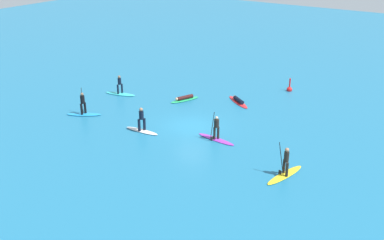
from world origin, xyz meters
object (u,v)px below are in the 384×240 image
at_px(surfer_on_red_board, 238,101).
at_px(surfer_on_green_board, 185,99).
at_px(surfer_on_blue_board, 83,110).
at_px(surfer_on_white_board, 142,125).
at_px(surfer_on_yellow_board, 285,169).
at_px(marker_buoy, 289,89).
at_px(surfer_on_purple_board, 216,133).
at_px(surfer_on_teal_board, 120,90).

relative_size(surfer_on_red_board, surfer_on_green_board, 1.08).
bearing_deg(surfer_on_green_board, surfer_on_red_board, 139.85).
relative_size(surfer_on_blue_board, surfer_on_white_board, 0.98).
relative_size(surfer_on_white_board, surfer_on_yellow_board, 0.83).
bearing_deg(surfer_on_yellow_board, marker_buoy, -145.58).
distance_m(surfer_on_purple_board, surfer_on_white_board, 5.55).
relative_size(surfer_on_green_board, surfer_on_blue_board, 1.03).
bearing_deg(surfer_on_purple_board, surfer_on_white_board, 25.63).
distance_m(surfer_on_green_board, surfer_on_teal_board, 6.02).
bearing_deg(marker_buoy, surfer_on_teal_board, -142.44).
relative_size(surfer_on_blue_board, surfer_on_yellow_board, 0.82).
distance_m(surfer_on_purple_board, surfer_on_teal_board, 12.57).
bearing_deg(surfer_on_teal_board, surfer_on_purple_board, 150.65).
relative_size(surfer_on_green_board, marker_buoy, 2.14).
height_order(surfer_on_red_board, surfer_on_blue_board, surfer_on_blue_board).
xyz_separation_m(surfer_on_blue_board, marker_buoy, (11.31, 14.68, -0.27)).
bearing_deg(surfer_on_white_board, surfer_on_yellow_board, 175.89).
relative_size(surfer_on_red_board, surfer_on_yellow_board, 0.90).
distance_m(surfer_on_red_board, surfer_on_yellow_board, 12.68).
xyz_separation_m(surfer_on_green_board, marker_buoy, (6.53, 7.43, 0.04)).
height_order(surfer_on_purple_board, surfer_on_blue_board, surfer_on_blue_board).
bearing_deg(surfer_on_purple_board, surfer_on_yellow_board, 168.00).
bearing_deg(marker_buoy, surfer_on_white_board, -110.18).
xyz_separation_m(surfer_on_green_board, surfer_on_white_board, (1.17, -7.16, 0.38)).
bearing_deg(surfer_on_purple_board, surfer_on_blue_board, 16.21).
relative_size(surfer_on_purple_board, surfer_on_white_board, 1.12).
distance_m(surfer_on_red_board, surfer_on_teal_board, 10.62).
xyz_separation_m(surfer_on_white_board, surfer_on_yellow_board, (11.32, -0.23, -0.08)).
bearing_deg(marker_buoy, surfer_on_red_board, -114.55).
bearing_deg(marker_buoy, surfer_on_purple_board, -90.50).
distance_m(surfer_on_purple_board, surfer_on_blue_board, 11.35).
xyz_separation_m(surfer_on_white_board, marker_buoy, (5.36, 14.59, -0.35)).
relative_size(surfer_on_white_board, surfer_on_teal_board, 0.93).
bearing_deg(surfer_on_blue_board, surfer_on_teal_board, -111.70).
distance_m(surfer_on_yellow_board, marker_buoy, 15.97).
bearing_deg(surfer_on_blue_board, surfer_on_red_board, -164.88).
xyz_separation_m(surfer_on_red_board, surfer_on_purple_board, (2.31, -7.48, 0.38)).
relative_size(surfer_on_green_board, surfer_on_white_board, 1.01).
relative_size(surfer_on_purple_board, surfer_on_blue_board, 1.14).
xyz_separation_m(surfer_on_green_board, surfer_on_blue_board, (-4.78, -7.25, 0.30)).
bearing_deg(surfer_on_teal_board, surfer_on_yellow_board, 149.66).
relative_size(surfer_on_green_board, surfer_on_teal_board, 0.94).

